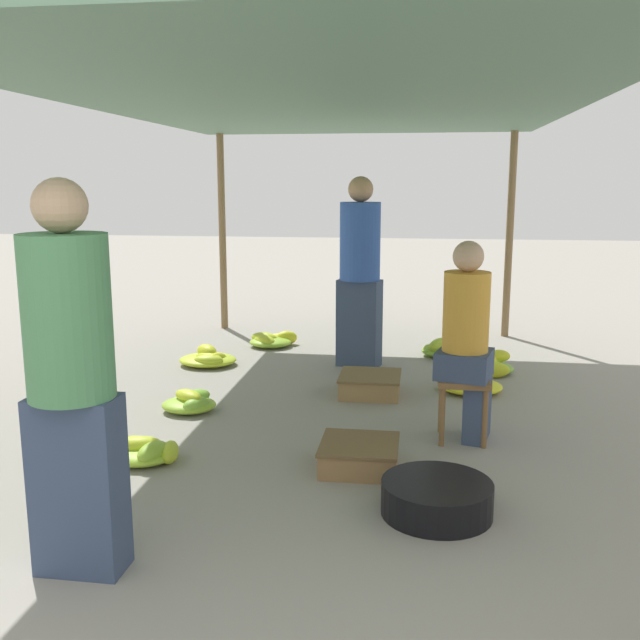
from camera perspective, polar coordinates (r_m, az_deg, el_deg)
canopy_post_back_left at (r=8.37m, az=-7.82°, el=6.90°), size 0.08×0.08×2.24m
canopy_post_back_right at (r=8.11m, az=14.92°, el=6.51°), size 0.08×0.08×2.24m
canopy_tarp at (r=5.30m, az=0.88°, el=17.03°), size 3.64×6.02×0.04m
vendor_foreground at (r=3.20m, az=-19.26°, el=-4.23°), size 0.38×0.37×1.72m
stool at (r=4.83m, az=11.38°, el=-5.49°), size 0.34×0.34×0.43m
vendor_seated at (r=4.75m, az=11.77°, el=-1.43°), size 0.41×0.41×1.33m
basin_black at (r=3.86m, az=9.32°, el=-13.87°), size 0.58×0.58×0.18m
banana_pile_left_0 at (r=5.49m, az=-10.37°, el=-6.48°), size 0.41×0.43×0.17m
banana_pile_left_1 at (r=6.78m, az=-8.91°, el=-3.08°), size 0.54×0.47×0.19m
banana_pile_left_2 at (r=7.51m, az=-3.89°, el=-1.65°), size 0.52×0.45×0.15m
banana_pile_left_3 at (r=4.60m, az=-14.09°, el=-10.15°), size 0.52×0.37×0.16m
banana_pile_right_0 at (r=7.15m, az=10.07°, el=-2.35°), size 0.55×0.44×0.20m
banana_pile_right_1 at (r=6.02m, az=11.81°, el=-4.72°), size 0.52×0.55×0.32m
banana_pile_right_2 at (r=6.61m, az=13.38°, el=-3.46°), size 0.44×0.42×0.21m
crate_near at (r=5.82m, az=4.03°, el=-5.15°), size 0.49×0.49×0.17m
crate_mid at (r=4.37m, az=3.16°, el=-10.76°), size 0.47×0.47×0.16m
shopper_walking_mid at (r=6.57m, az=3.21°, el=4.05°), size 0.45×0.45×1.75m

